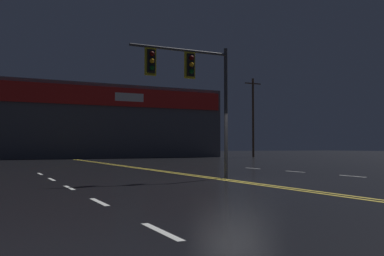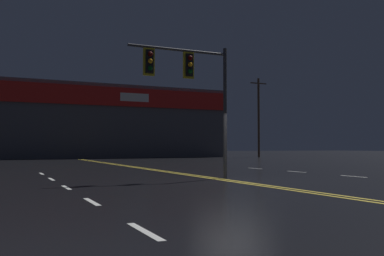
% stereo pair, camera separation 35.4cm
% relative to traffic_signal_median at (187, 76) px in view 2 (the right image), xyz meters
% --- Properties ---
extents(ground_plane, '(200.00, 200.00, 0.00)m').
position_rel_traffic_signal_median_xyz_m(ground_plane, '(1.17, -1.34, -3.81)').
color(ground_plane, black).
extents(road_markings, '(16.79, 60.00, 0.01)m').
position_rel_traffic_signal_median_xyz_m(road_markings, '(2.37, -2.72, -3.81)').
color(road_markings, gold).
rests_on(road_markings, ground).
extents(traffic_signal_median, '(3.96, 0.36, 5.03)m').
position_rel_traffic_signal_median_xyz_m(traffic_signal_median, '(0.00, 0.00, 0.00)').
color(traffic_signal_median, '#38383D').
rests_on(traffic_signal_median, ground).
extents(building_backdrop, '(35.16, 10.23, 7.97)m').
position_rel_traffic_signal_median_xyz_m(building_backdrop, '(1.17, 35.29, 0.19)').
color(building_backdrop, '#4C4C51').
rests_on(building_backdrop, ground).
extents(utility_pole_row, '(45.35, 0.26, 9.82)m').
position_rel_traffic_signal_median_xyz_m(utility_pole_row, '(0.11, 28.34, 1.19)').
color(utility_pole_row, '#4C3828').
rests_on(utility_pole_row, ground).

